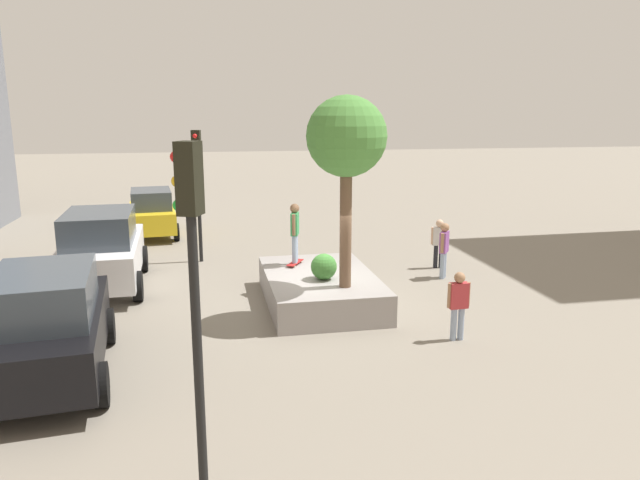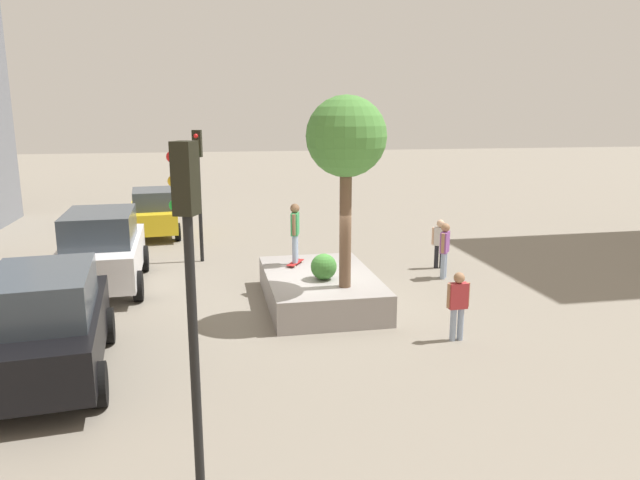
% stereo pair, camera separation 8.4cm
% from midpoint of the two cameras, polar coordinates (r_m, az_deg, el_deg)
% --- Properties ---
extents(ground_plane, '(120.00, 120.00, 0.00)m').
position_cam_midpoint_polar(ground_plane, '(14.91, -0.33, -6.59)').
color(ground_plane, gray).
extents(planter_ledge, '(4.31, 2.74, 0.76)m').
position_cam_midpoint_polar(planter_ledge, '(15.19, -0.16, -4.72)').
color(planter_ledge, gray).
rests_on(planter_ledge, ground).
extents(plaza_tree, '(1.85, 1.85, 4.46)m').
position_cam_midpoint_polar(plaza_tree, '(13.46, 2.41, 9.73)').
color(plaza_tree, brown).
rests_on(plaza_tree, planter_ledge).
extents(boxwood_shrub, '(0.65, 0.65, 0.65)m').
position_cam_midpoint_polar(boxwood_shrub, '(14.54, 0.21, -2.61)').
color(boxwood_shrub, '#3D7A33').
rests_on(boxwood_shrub, planter_ledge).
extents(skateboard, '(0.80, 0.58, 0.07)m').
position_cam_midpoint_polar(skateboard, '(16.00, -2.58, -2.23)').
color(skateboard, '#A51E1E').
rests_on(skateboard, planter_ledge).
extents(skateboarder, '(0.53, 0.30, 1.61)m').
position_cam_midpoint_polar(skateboarder, '(15.78, -2.62, 1.10)').
color(skateboarder, '#8C9EB7').
rests_on(skateboarder, skateboard).
extents(sedan_parked, '(4.68, 2.48, 2.10)m').
position_cam_midpoint_polar(sedan_parked, '(11.87, -25.18, -7.43)').
color(sedan_parked, black).
rests_on(sedan_parked, ground).
extents(police_car, '(4.81, 2.39, 2.20)m').
position_cam_midpoint_polar(police_car, '(17.34, -20.58, -0.85)').
color(police_car, white).
rests_on(police_car, ground).
extents(taxi_cab, '(4.16, 2.20, 1.86)m').
position_cam_midpoint_polar(taxi_cab, '(24.16, -16.13, 2.60)').
color(taxi_cab, gold).
rests_on(taxi_cab, ground).
extents(traffic_light_corner, '(0.36, 0.32, 4.28)m').
position_cam_midpoint_polar(traffic_light_corner, '(19.30, -11.95, 6.41)').
color(traffic_light_corner, black).
rests_on(traffic_light_corner, ground).
extents(traffic_light_median, '(0.35, 0.37, 4.52)m').
position_cam_midpoint_polar(traffic_light_median, '(7.12, -12.62, -2.27)').
color(traffic_light_median, black).
rests_on(traffic_light_median, ground).
extents(pedestrian_crossing, '(0.24, 0.52, 1.55)m').
position_cam_midpoint_polar(pedestrian_crossing, '(18.78, 11.37, -0.01)').
color(pedestrian_crossing, black).
rests_on(pedestrian_crossing, ground).
extents(passerby_with_bag, '(0.47, 0.42, 1.66)m').
position_cam_midpoint_polar(passerby_with_bag, '(17.63, 11.83, -0.63)').
color(passerby_with_bag, '#8C9EB7').
rests_on(passerby_with_bag, ground).
extents(bystander_watching, '(0.24, 0.52, 1.52)m').
position_cam_midpoint_polar(bystander_watching, '(12.95, 13.13, -5.81)').
color(bystander_watching, '#8C9EB7').
rests_on(bystander_watching, ground).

